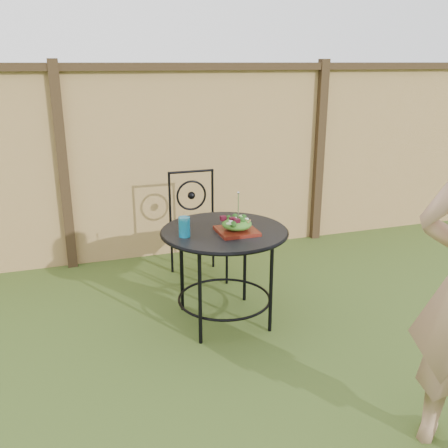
# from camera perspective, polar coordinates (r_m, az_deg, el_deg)

# --- Properties ---
(ground) EXTENTS (60.00, 60.00, 0.00)m
(ground) POSITION_cam_1_polar(r_m,az_deg,el_deg) (3.41, 7.99, -15.40)
(ground) COLOR #284215
(ground) RESTS_ON ground
(fence) EXTENTS (8.00, 0.12, 1.90)m
(fence) POSITION_cam_1_polar(r_m,az_deg,el_deg) (4.99, -2.75, 7.37)
(fence) COLOR tan
(fence) RESTS_ON ground
(patio_table) EXTENTS (0.92, 0.92, 0.72)m
(patio_table) POSITION_cam_1_polar(r_m,az_deg,el_deg) (3.62, 0.04, -2.73)
(patio_table) COLOR black
(patio_table) RESTS_ON ground
(patio_chair) EXTENTS (0.46, 0.46, 0.95)m
(patio_chair) POSITION_cam_1_polar(r_m,az_deg,el_deg) (4.44, -3.18, 0.09)
(patio_chair) COLOR black
(patio_chair) RESTS_ON ground
(salad_plate) EXTENTS (0.27, 0.27, 0.02)m
(salad_plate) POSITION_cam_1_polar(r_m,az_deg,el_deg) (3.51, 1.46, -0.81)
(salad_plate) COLOR #4C110A
(salad_plate) RESTS_ON patio_table
(salad) EXTENTS (0.21, 0.21, 0.08)m
(salad) POSITION_cam_1_polar(r_m,az_deg,el_deg) (3.50, 1.47, 0.00)
(salad) COLOR #235614
(salad) RESTS_ON salad_plate
(fork) EXTENTS (0.01, 0.01, 0.18)m
(fork) POSITION_cam_1_polar(r_m,az_deg,el_deg) (3.46, 1.64, 2.06)
(fork) COLOR silver
(fork) RESTS_ON salad
(drinking_glass) EXTENTS (0.08, 0.08, 0.14)m
(drinking_glass) POSITION_cam_1_polar(r_m,az_deg,el_deg) (3.43, -4.55, -0.32)
(drinking_glass) COLOR #0E7AA3
(drinking_glass) RESTS_ON patio_table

